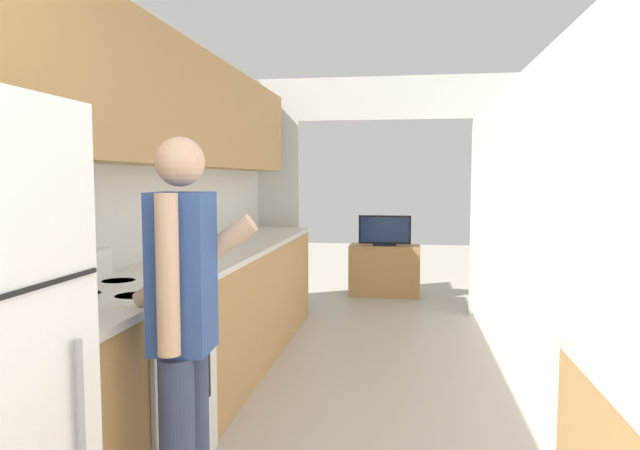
# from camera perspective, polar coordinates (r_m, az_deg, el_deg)

# --- Properties ---
(wall_left) EXTENTS (0.38, 7.98, 2.50)m
(wall_left) POSITION_cam_1_polar(r_m,az_deg,el_deg) (3.50, -17.82, 6.28)
(wall_left) COLOR silver
(wall_left) RESTS_ON ground_plane
(wall_far_with_doorway) EXTENTS (3.12, 0.06, 2.50)m
(wall_far_with_doorway) POSITION_cam_1_polar(r_m,az_deg,el_deg) (6.10, 6.35, 4.84)
(wall_far_with_doorway) COLOR silver
(wall_far_with_doorway) RESTS_ON ground_plane
(counter_left) EXTENTS (0.62, 4.34, 0.93)m
(counter_left) POSITION_cam_1_polar(r_m,az_deg,el_deg) (4.23, -9.75, -8.68)
(counter_left) COLOR #B2844C
(counter_left) RESTS_ON ground_plane
(range_oven) EXTENTS (0.66, 0.74, 1.07)m
(range_oven) POSITION_cam_1_polar(r_m,az_deg,el_deg) (2.96, -18.64, -14.65)
(range_oven) COLOR white
(range_oven) RESTS_ON ground_plane
(person) EXTENTS (0.51, 0.38, 1.59)m
(person) POSITION_cam_1_polar(r_m,az_deg,el_deg) (2.23, -13.50, -10.78)
(person) COLOR #384266
(person) RESTS_ON ground_plane
(tv_cabinet) EXTENTS (0.85, 0.42, 0.62)m
(tv_cabinet) POSITION_cam_1_polar(r_m,az_deg,el_deg) (7.08, 6.47, -4.49)
(tv_cabinet) COLOR #B2844C
(tv_cabinet) RESTS_ON ground_plane
(television) EXTENTS (0.63, 0.16, 0.37)m
(television) POSITION_cam_1_polar(r_m,az_deg,el_deg) (6.98, 6.49, -0.58)
(television) COLOR black
(television) RESTS_ON tv_cabinet
(knife) EXTENTS (0.17, 0.31, 0.02)m
(knife) POSITION_cam_1_polar(r_m,az_deg,el_deg) (3.31, -13.97, -4.21)
(knife) COLOR #B7B7BC
(knife) RESTS_ON counter_left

